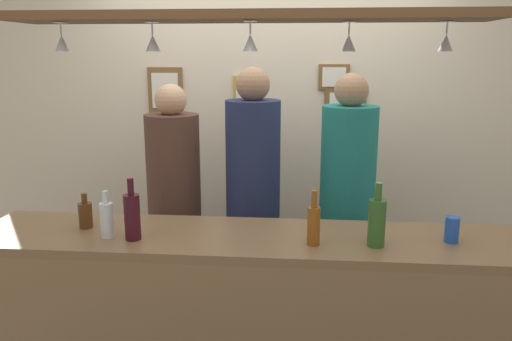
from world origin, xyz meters
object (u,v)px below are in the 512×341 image
Objects in this scene: bottle_wine_dark_red at (132,216)px; drink_can at (452,230)px; person_right_teal_shirt at (347,186)px; bottle_soda_clear at (107,219)px; picture_frame_lower_pair at (345,102)px; picture_frame_crest at (246,94)px; picture_frame_caricature at (165,91)px; bottle_champagne_green at (377,221)px; bottle_beer_amber_tall at (314,224)px; person_middle_navy_shirt at (253,180)px; bottle_beer_brown_stubby at (85,214)px; picture_frame_upper_small at (334,77)px; person_left_brown_shirt at (174,189)px.

drink_can is (1.50, 0.10, -0.06)m from bottle_wine_dark_red.
bottle_soda_clear is at bearing -145.25° from person_right_teal_shirt.
picture_frame_crest is (-0.73, 0.00, 0.06)m from picture_frame_lower_pair.
bottle_champagne_green is at bearing -47.57° from picture_frame_caricature.
bottle_beer_amber_tall is 0.29m from bottle_champagne_green.
bottle_beer_brown_stubby is (-0.78, -0.72, -0.02)m from person_middle_navy_shirt.
person_right_teal_shirt is at bearing 38.41° from bottle_wine_dark_red.
bottle_beer_brown_stubby is 1.48× the size of drink_can.
picture_frame_crest is at bearing 180.00° from picture_frame_upper_small.
bottle_soda_clear is 1.63m from drink_can.
bottle_champagne_green is at bearing -88.50° from picture_frame_lower_pair.
bottle_soda_clear is 0.77× the size of picture_frame_lower_pair.
person_left_brown_shirt is 1.39m from picture_frame_lower_pair.
bottle_wine_dark_red is 1.14m from bottle_champagne_green.
bottle_beer_brown_stubby is at bearing -137.56° from person_middle_navy_shirt.
person_left_brown_shirt is at bearing 153.51° from drink_can.
picture_frame_caricature reaches higher than bottle_champagne_green.
person_left_brown_shirt is 0.90m from picture_frame_caricature.
person_right_teal_shirt is 5.81× the size of bottle_champagne_green.
picture_frame_upper_small is (1.03, 0.66, 0.68)m from person_left_brown_shirt.
picture_frame_upper_small reaches higher than picture_frame_lower_pair.
picture_frame_crest is at bearing 137.09° from person_right_teal_shirt.
person_middle_navy_shirt reaches higher than picture_frame_lower_pair.
bottle_soda_clear is (-0.13, 0.02, -0.03)m from bottle_wine_dark_red.
person_middle_navy_shirt is 1.06m from bottle_champagne_green.
picture_frame_upper_small is (1.14, 1.49, 0.61)m from bottle_soda_clear.
bottle_beer_amber_tall is 0.98m from bottle_soda_clear.
person_left_brown_shirt is 5.58× the size of picture_frame_lower_pair.
picture_frame_lower_pair is 0.73m from picture_frame_crest.
bottle_soda_clear is at bearing -129.47° from picture_frame_lower_pair.
person_left_brown_shirt is at bearing -180.00° from person_middle_navy_shirt.
person_middle_navy_shirt is at bearing 53.44° from bottle_soda_clear.
person_right_teal_shirt reaches higher than bottle_champagne_green.
bottle_wine_dark_red is 2.46× the size of drink_can.
person_middle_navy_shirt is at bearing 180.00° from person_right_teal_shirt.
picture_frame_crest is at bearing 128.56° from drink_can.
person_middle_navy_shirt is 6.83× the size of picture_frame_crest.
person_middle_navy_shirt reaches higher than bottle_wine_dark_red.
picture_frame_crest reaches higher than picture_frame_lower_pair.
person_middle_navy_shirt is 1.10m from picture_frame_caricature.
bottle_beer_amber_tall is 0.85m from bottle_wine_dark_red.
picture_frame_lower_pair reaches higher than bottle_champagne_green.
picture_frame_caricature reaches higher than bottle_wine_dark_red.
person_left_brown_shirt reaches higher than bottle_wine_dark_red.
person_middle_navy_shirt is 0.92m from bottle_beer_amber_tall.
picture_frame_upper_small reaches higher than bottle_wine_dark_red.
person_right_teal_shirt is 7.93× the size of picture_frame_upper_small.
person_right_teal_shirt is 5.81× the size of bottle_wine_dark_red.
person_middle_navy_shirt is at bearing -79.82° from picture_frame_crest.
picture_frame_caricature is (-0.72, 0.66, 0.51)m from person_middle_navy_shirt.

